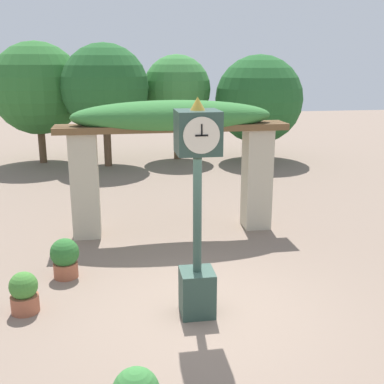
{
  "coord_description": "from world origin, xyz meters",
  "views": [
    {
      "loc": [
        -1.28,
        -6.81,
        3.87
      ],
      "look_at": [
        -0.11,
        0.45,
        1.86
      ],
      "focal_mm": 45.0,
      "sensor_mm": 36.0,
      "label": 1
    }
  ],
  "objects": [
    {
      "name": "pergola",
      "position": [
        0.0,
        3.83,
        2.23
      ],
      "size": [
        5.18,
        1.21,
        3.04
      ],
      "color": "#BCB299",
      "rests_on": "ground"
    },
    {
      "name": "potted_plant_far_left",
      "position": [
        -2.81,
        0.44,
        0.33
      ],
      "size": [
        0.45,
        0.45,
        0.68
      ],
      "color": "#9E563D",
      "rests_on": "ground"
    },
    {
      "name": "potted_plant_near_right",
      "position": [
        -2.28,
        1.65,
        0.39
      ],
      "size": [
        0.53,
        0.53,
        0.75
      ],
      "color": "#9E563D",
      "rests_on": "ground"
    },
    {
      "name": "ground_plane",
      "position": [
        0.0,
        0.0,
        0.0
      ],
      "size": [
        60.0,
        60.0,
        0.0
      ],
      "primitive_type": "plane",
      "color": "#7F6B5B"
    },
    {
      "name": "tree_line",
      "position": [
        -0.18,
        12.02,
        2.73
      ],
      "size": [
        11.95,
        4.39,
        4.61
      ],
      "color": "brown",
      "rests_on": "ground"
    },
    {
      "name": "pedestal_clock",
      "position": [
        -0.11,
        -0.05,
        1.79
      ],
      "size": [
        0.62,
        0.67,
        3.39
      ],
      "color": "#2D473D",
      "rests_on": "ground"
    }
  ]
}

